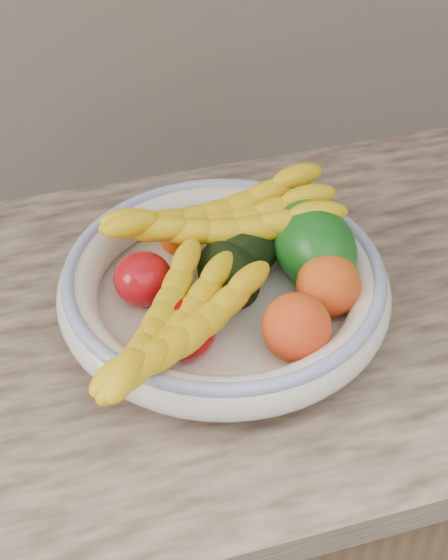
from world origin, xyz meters
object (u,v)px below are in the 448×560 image
green_mango (313,245)px  banana_bunch_front (173,333)px  banana_bunch_back (221,225)px  fruit_bowl (224,287)px

green_mango → banana_bunch_front: (-0.20, -0.10, 0.01)m
green_mango → banana_bunch_back: green_mango is taller
fruit_bowl → banana_bunch_front: banana_bunch_front is taller
banana_bunch_back → banana_bunch_front: size_ratio=1.06×
banana_bunch_front → banana_bunch_back: bearing=11.6°
green_mango → banana_bunch_back: bearing=143.5°
banana_bunch_front → fruit_bowl: bearing=1.2°
green_mango → banana_bunch_back: 0.11m
fruit_bowl → green_mango: (0.11, 0.01, 0.03)m
fruit_bowl → green_mango: 0.12m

